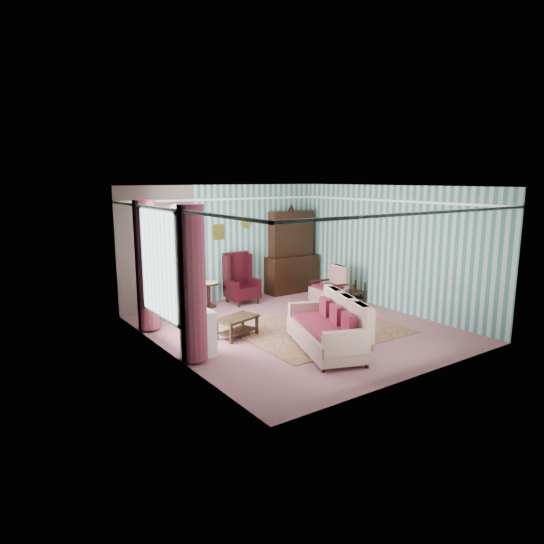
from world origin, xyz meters
TOP-DOWN VIEW (x-y plane):
  - floor at (0.00, 0.00)m, footprint 6.00×6.00m
  - room_shell at (-0.62, 0.18)m, footprint 5.53×6.02m
  - bookcase at (-1.35, 2.84)m, footprint 0.80×0.28m
  - dresser_hutch at (1.90, 2.72)m, footprint 1.50×0.56m
  - wingback_left at (-1.60, 2.45)m, footprint 0.76×0.80m
  - wingback_right at (0.15, 2.45)m, footprint 0.76×0.80m
  - seated_woman at (-1.60, 2.45)m, footprint 0.44×0.40m
  - round_side_table at (-0.70, 2.60)m, footprint 0.50×0.50m
  - nest_table at (2.47, 0.90)m, footprint 0.45×0.38m
  - plant_stand at (-2.40, -0.30)m, footprint 0.55×0.35m
  - rug at (0.30, -0.30)m, footprint 3.20×2.60m
  - sofa at (-0.40, -1.34)m, footprint 1.61×2.24m
  - floral_armchair at (1.81, 1.11)m, footprint 0.96×0.89m
  - coffee_table at (-1.30, 0.26)m, footprint 0.94×0.70m
  - potted_plant_a at (-2.51, -0.43)m, footprint 0.44×0.39m
  - potted_plant_b at (-2.32, -0.16)m, footprint 0.32×0.27m
  - potted_plant_c at (-2.51, -0.26)m, footprint 0.27×0.27m

SIDE VIEW (x-z plane):
  - floor at x=0.00m, z-range 0.00..0.00m
  - rug at x=0.30m, z-range 0.00..0.01m
  - coffee_table at x=-1.30m, z-range 0.00..0.40m
  - nest_table at x=2.47m, z-range 0.00..0.54m
  - round_side_table at x=-0.70m, z-range 0.00..0.60m
  - plant_stand at x=-2.40m, z-range 0.00..0.80m
  - sofa at x=-0.40m, z-range 0.00..0.92m
  - floral_armchair at x=1.81m, z-range 0.00..1.06m
  - seated_woman at x=-1.60m, z-range 0.00..1.18m
  - wingback_left at x=-1.60m, z-range 0.00..1.25m
  - wingback_right at x=0.15m, z-range 0.00..1.25m
  - potted_plant_c at x=-2.51m, z-range 0.80..1.23m
  - potted_plant_a at x=-2.51m, z-range 0.80..1.25m
  - potted_plant_b at x=-2.32m, z-range 0.80..1.33m
  - bookcase at x=-1.35m, z-range 0.00..2.24m
  - dresser_hutch at x=1.90m, z-range 0.00..2.36m
  - room_shell at x=-0.62m, z-range 0.55..3.46m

